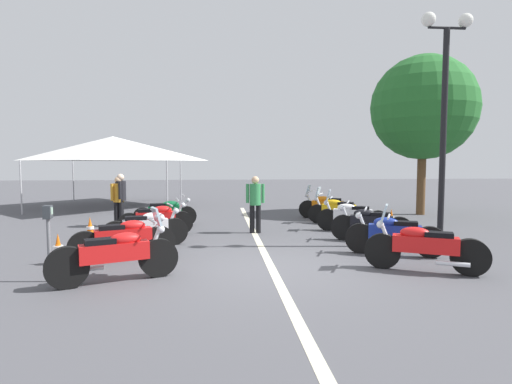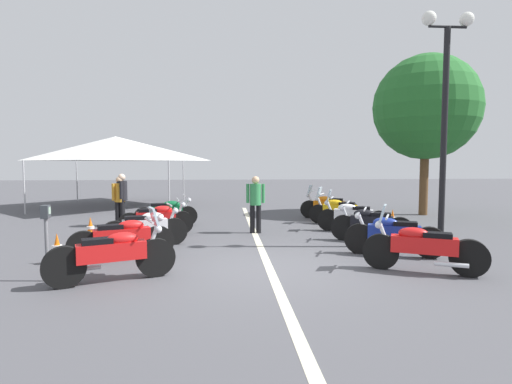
# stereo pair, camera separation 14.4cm
# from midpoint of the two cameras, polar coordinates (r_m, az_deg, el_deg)

# --- Properties ---
(ground_plane) EXTENTS (80.00, 80.00, 0.00)m
(ground_plane) POSITION_cam_midpoint_polar(r_m,az_deg,el_deg) (7.83, 1.61, -10.62)
(ground_plane) COLOR #4C4C51
(lane_centre_stripe) EXTENTS (14.41, 0.16, 0.01)m
(lane_centre_stripe) POSITION_cam_midpoint_polar(r_m,az_deg,el_deg) (10.65, -0.25, -6.62)
(lane_centre_stripe) COLOR beige
(lane_centre_stripe) RESTS_ON ground_plane
(motorcycle_left_row_0) EXTENTS (1.00, 2.03, 1.23)m
(motorcycle_left_row_0) POSITION_cam_midpoint_polar(r_m,az_deg,el_deg) (7.17, -19.80, -8.31)
(motorcycle_left_row_0) COLOR black
(motorcycle_left_row_0) RESTS_ON ground_plane
(motorcycle_left_row_1) EXTENTS (0.96, 2.03, 1.01)m
(motorcycle_left_row_1) POSITION_cam_midpoint_polar(r_m,az_deg,el_deg) (8.66, -18.69, -6.25)
(motorcycle_left_row_1) COLOR black
(motorcycle_left_row_1) RESTS_ON ground_plane
(motorcycle_left_row_2) EXTENTS (0.85, 1.96, 1.01)m
(motorcycle_left_row_2) POSITION_cam_midpoint_polar(r_m,az_deg,el_deg) (9.91, -15.75, -4.91)
(motorcycle_left_row_2) COLOR black
(motorcycle_left_row_2) RESTS_ON ground_plane
(motorcycle_left_row_3) EXTENTS (0.70, 2.02, 1.00)m
(motorcycle_left_row_3) POSITION_cam_midpoint_polar(r_m,az_deg,el_deg) (11.37, -14.35, -3.73)
(motorcycle_left_row_3) COLOR black
(motorcycle_left_row_3) RESTS_ON ground_plane
(motorcycle_left_row_4) EXTENTS (0.68, 1.96, 0.99)m
(motorcycle_left_row_4) POSITION_cam_midpoint_polar(r_m,az_deg,el_deg) (12.92, -13.07, -2.82)
(motorcycle_left_row_4) COLOR black
(motorcycle_left_row_4) RESTS_ON ground_plane
(motorcycle_right_row_0) EXTENTS (1.10, 1.99, 1.22)m
(motorcycle_right_row_0) POSITION_cam_midpoint_polar(r_m,az_deg,el_deg) (7.97, 22.25, -7.17)
(motorcycle_right_row_0) COLOR black
(motorcycle_right_row_0) RESTS_ON ground_plane
(motorcycle_right_row_1) EXTENTS (1.01, 1.98, 1.01)m
(motorcycle_right_row_1) POSITION_cam_midpoint_polar(r_m,az_deg,el_deg) (9.14, 18.59, -5.70)
(motorcycle_right_row_1) COLOR black
(motorcycle_right_row_1) RESTS_ON ground_plane
(motorcycle_right_row_2) EXTENTS (0.98, 1.93, 1.01)m
(motorcycle_right_row_2) POSITION_cam_midpoint_polar(r_m,az_deg,el_deg) (10.58, 15.62, -4.33)
(motorcycle_right_row_2) COLOR black
(motorcycle_right_row_2) RESTS_ON ground_plane
(motorcycle_right_row_3) EXTENTS (0.97, 2.00, 1.21)m
(motorcycle_right_row_3) POSITION_cam_midpoint_polar(r_m,az_deg,el_deg) (11.97, 13.12, -3.28)
(motorcycle_right_row_3) COLOR black
(motorcycle_right_row_3) RESTS_ON ground_plane
(motorcycle_right_row_4) EXTENTS (1.08, 1.88, 1.20)m
(motorcycle_right_row_4) POSITION_cam_midpoint_polar(r_m,az_deg,el_deg) (13.30, 11.26, -2.54)
(motorcycle_right_row_4) COLOR black
(motorcycle_right_row_4) RESTS_ON ground_plane
(motorcycle_right_row_5) EXTENTS (1.06, 1.94, 1.21)m
(motorcycle_right_row_5) POSITION_cam_midpoint_polar(r_m,az_deg,el_deg) (14.50, 9.78, -1.95)
(motorcycle_right_row_5) COLOR black
(motorcycle_right_row_5) RESTS_ON ground_plane
(street_lamp_twin_globe) EXTENTS (0.32, 1.22, 5.45)m
(street_lamp_twin_globe) POSITION_cam_midpoint_polar(r_m,az_deg,el_deg) (10.55, 24.94, 12.87)
(street_lamp_twin_globe) COLOR black
(street_lamp_twin_globe) RESTS_ON ground_plane
(parking_meter) EXTENTS (0.19, 0.15, 1.29)m
(parking_meter) POSITION_cam_midpoint_polar(r_m,az_deg,el_deg) (7.57, -27.97, -4.67)
(parking_meter) COLOR slate
(parking_meter) RESTS_ON ground_plane
(traffic_cone_0) EXTENTS (0.36, 0.36, 0.61)m
(traffic_cone_0) POSITION_cam_midpoint_polar(r_m,az_deg,el_deg) (11.15, -22.90, -4.96)
(traffic_cone_0) COLOR orange
(traffic_cone_0) RESTS_ON ground_plane
(traffic_cone_1) EXTENTS (0.36, 0.36, 0.61)m
(traffic_cone_1) POSITION_cam_midpoint_polar(r_m,az_deg,el_deg) (12.70, 18.39, -3.76)
(traffic_cone_1) COLOR orange
(traffic_cone_1) RESTS_ON ground_plane
(traffic_cone_2) EXTENTS (0.36, 0.36, 0.61)m
(traffic_cone_2) POSITION_cam_midpoint_polar(r_m,az_deg,el_deg) (8.88, -26.77, -7.36)
(traffic_cone_2) COLOR orange
(traffic_cone_2) RESTS_ON ground_plane
(bystander_0) EXTENTS (0.53, 0.32, 1.66)m
(bystander_0) POSITION_cam_midpoint_polar(r_m,az_deg,el_deg) (13.24, -18.99, -0.51)
(bystander_0) COLOR black
(bystander_0) RESTS_ON ground_plane
(bystander_1) EXTENTS (0.32, 0.53, 1.62)m
(bystander_1) POSITION_cam_midpoint_polar(r_m,az_deg,el_deg) (11.36, -0.47, -1.15)
(bystander_1) COLOR black
(bystander_1) RESTS_ON ground_plane
(bystander_2) EXTENTS (0.41, 0.39, 1.57)m
(bystander_2) POSITION_cam_midpoint_polar(r_m,az_deg,el_deg) (13.23, -19.30, -0.76)
(bystander_2) COLOR black
(bystander_2) RESTS_ON ground_plane
(roadside_tree_0) EXTENTS (3.94, 3.94, 6.06)m
(roadside_tree_0) POSITION_cam_midpoint_polar(r_m,az_deg,el_deg) (16.76, 22.51, 10.99)
(roadside_tree_0) COLOR brown
(roadside_tree_0) RESTS_ON ground_plane
(event_tent) EXTENTS (6.14, 6.14, 3.20)m
(event_tent) POSITION_cam_midpoint_polar(r_m,az_deg,el_deg) (19.47, -19.91, 5.85)
(event_tent) COLOR white
(event_tent) RESTS_ON ground_plane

